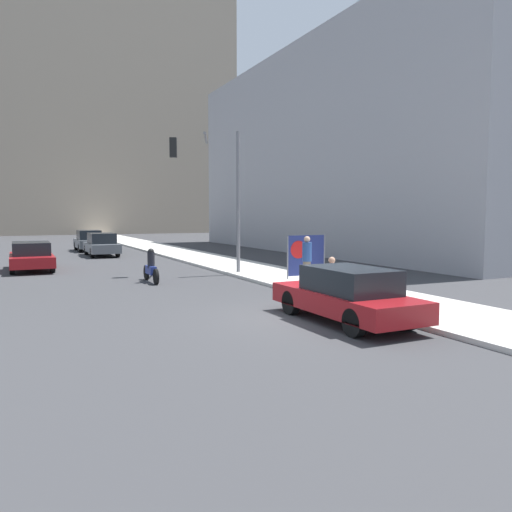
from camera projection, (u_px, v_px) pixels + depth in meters
name	position (u px, v px, depth m)	size (l,w,h in m)	color
ground_plane	(304.00, 317.00, 12.90)	(160.00, 160.00, 0.00)	#38383A
sidewalk_curb	(216.00, 261.00, 27.83)	(3.40, 90.00, 0.13)	beige
building_backdrop_far	(47.00, 86.00, 68.76)	(52.00, 12.00, 40.72)	gray
building_backdrop_right	(350.00, 154.00, 36.34)	(10.00, 32.00, 14.20)	#99999E
seated_protester	(333.00, 275.00, 15.79)	(0.94, 0.77, 1.19)	#474C56
jogger_on_sidewalk	(307.00, 260.00, 17.90)	(0.34, 0.34, 1.77)	#756651
protest_banner	(306.00, 255.00, 19.99)	(1.77, 0.06, 1.71)	slate
traffic_light_pole	(215.00, 178.00, 21.78)	(2.88, 2.64, 6.15)	slate
parked_car_curbside	(346.00, 295.00, 12.27)	(1.71, 4.45, 1.37)	maroon
car_on_road_nearest	(31.00, 256.00, 23.78)	(1.88, 4.75, 1.36)	maroon
car_on_road_midblock	(101.00, 245.00, 32.13)	(1.75, 4.55, 1.48)	#565B60
car_on_road_distant	(89.00, 241.00, 36.61)	(1.75, 4.23, 1.53)	#565B60
motorcycle_on_road	(151.00, 268.00, 19.62)	(0.28, 2.15, 1.34)	navy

